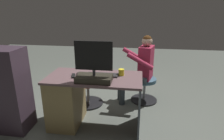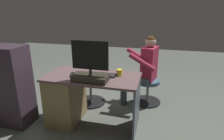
{
  "view_description": "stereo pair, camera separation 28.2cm",
  "coord_description": "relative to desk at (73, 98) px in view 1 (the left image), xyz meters",
  "views": [
    {
      "loc": [
        -0.57,
        2.65,
        1.62
      ],
      "look_at": [
        -0.19,
        0.0,
        0.73
      ],
      "focal_mm": 31.17,
      "sensor_mm": 36.0,
      "label": 1
    },
    {
      "loc": [
        -0.85,
        2.6,
        1.62
      ],
      "look_at": [
        -0.19,
        0.0,
        0.73
      ],
      "focal_mm": 31.17,
      "sensor_mm": 36.0,
      "label": 2
    }
  ],
  "objects": [
    {
      "name": "visitor_chair",
      "position": [
        -1.01,
        -0.85,
        -0.14
      ],
      "size": [
        0.46,
        0.46,
        0.43
      ],
      "color": "black",
      "rests_on": "ground_plane"
    },
    {
      "name": "equipment_rack",
      "position": [
        0.76,
        0.24,
        0.17
      ],
      "size": [
        0.44,
        0.36,
        1.13
      ],
      "primitive_type": "cube",
      "color": "#342732",
      "rests_on": "ground_plane"
    },
    {
      "name": "office_chair_teddy",
      "position": [
        -0.06,
        -0.59,
        -0.15
      ],
      "size": [
        0.5,
        0.5,
        0.43
      ],
      "color": "black",
      "rests_on": "ground_plane"
    },
    {
      "name": "tv_remote",
      "position": [
        -0.04,
        0.03,
        0.35
      ],
      "size": [
        0.09,
        0.16,
        0.02
      ],
      "primitive_type": "cube",
      "rotation": [
        0.0,
        0.0,
        0.3
      ],
      "color": "black",
      "rests_on": "desk"
    },
    {
      "name": "ground_plane",
      "position": [
        -0.32,
        -0.31,
        -0.39
      ],
      "size": [
        10.0,
        10.0,
        0.0
      ],
      "primitive_type": "plane",
      "color": "#51564F"
    },
    {
      "name": "desk",
      "position": [
        0.0,
        0.0,
        0.0
      ],
      "size": [
        1.25,
        0.63,
        0.73
      ],
      "color": "brown",
      "rests_on": "ground_plane"
    },
    {
      "name": "person",
      "position": [
        -0.92,
        -0.82,
        0.27
      ],
      "size": [
        0.61,
        0.57,
        1.16
      ],
      "color": "#9A2541",
      "rests_on": "ground_plane"
    },
    {
      "name": "teddy_bear",
      "position": [
        -0.06,
        -0.61,
        0.21
      ],
      "size": [
        0.26,
        0.27,
        0.39
      ],
      "color": "olive",
      "rests_on": "office_chair_teddy"
    },
    {
      "name": "cup",
      "position": [
        -0.66,
        -0.1,
        0.38
      ],
      "size": [
        0.08,
        0.08,
        0.09
      ],
      "primitive_type": "cylinder",
      "color": "yellow",
      "rests_on": "desk"
    },
    {
      "name": "keyboard",
      "position": [
        -0.41,
        -0.05,
        0.35
      ],
      "size": [
        0.42,
        0.14,
        0.02
      ],
      "primitive_type": "cube",
      "color": "black",
      "rests_on": "desk"
    },
    {
      "name": "computer_mouse",
      "position": [
        -0.09,
        -0.04,
        0.35
      ],
      "size": [
        0.06,
        0.1,
        0.04
      ],
      "primitive_type": "ellipsoid",
      "color": "#2D2623",
      "rests_on": "desk"
    },
    {
      "name": "monitor",
      "position": [
        -0.35,
        0.16,
        0.48
      ],
      "size": [
        0.46,
        0.25,
        0.5
      ],
      "color": "black",
      "rests_on": "desk"
    }
  ]
}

